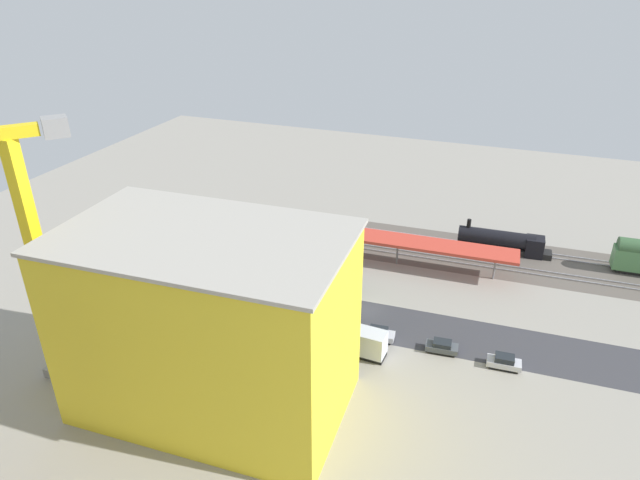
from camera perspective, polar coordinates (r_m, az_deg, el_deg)
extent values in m
plane|color=gray|center=(80.45, 4.75, -7.06)|extent=(171.62, 171.62, 0.00)
cube|color=#5B544C|center=(98.85, 8.23, -0.39)|extent=(107.69, 18.20, 0.01)
cube|color=#38383D|center=(78.47, 4.25, -8.01)|extent=(107.50, 12.60, 0.01)
cube|color=#9E9EA8|center=(102.31, 8.73, 0.66)|extent=(107.21, 3.72, 0.12)
cube|color=#9E9EA8|center=(101.04, 8.56, 0.32)|extent=(107.21, 3.72, 0.12)
cube|color=#9E9EA8|center=(96.51, 7.89, -0.96)|extent=(107.21, 3.72, 0.12)
cube|color=#9E9EA8|center=(95.26, 7.70, -1.33)|extent=(107.21, 3.72, 0.12)
cube|color=#C63D2D|center=(93.81, -1.17, 1.28)|extent=(67.73, 7.05, 0.48)
cylinder|color=slate|center=(90.49, 17.36, -2.68)|extent=(0.30, 0.30, 4.07)
cylinder|color=slate|center=(91.42, 7.88, -1.30)|extent=(0.30, 0.30, 4.07)
cylinder|color=slate|center=(94.81, -1.16, 0.04)|extent=(0.30, 0.30, 4.07)
cylinder|color=slate|center=(100.42, -9.38, 1.27)|extent=(0.30, 0.30, 4.07)
cylinder|color=slate|center=(107.90, -16.60, 2.32)|extent=(0.30, 0.30, 4.07)
cube|color=black|center=(100.14, 18.18, -0.85)|extent=(15.44, 2.94, 1.00)
cylinder|color=black|center=(99.30, 17.51, 0.21)|extent=(12.58, 3.11, 2.69)
cube|color=black|center=(99.91, 21.01, -0.65)|extent=(2.96, 2.99, 3.30)
cylinder|color=black|center=(98.47, 14.94, 1.67)|extent=(0.70, 0.70, 1.40)
cube|color=black|center=(73.47, 18.17, -12.12)|extent=(3.49, 1.89, 0.30)
cube|color=silver|center=(73.16, 18.22, -11.81)|extent=(4.14, 2.00, 0.72)
cube|color=#1E2328|center=(72.74, 18.30, -11.37)|extent=(2.34, 1.69, 0.69)
cube|color=black|center=(73.97, 12.27, -10.95)|extent=(3.50, 2.00, 0.30)
cube|color=#474C51|center=(73.67, 12.30, -10.64)|extent=(4.14, 2.12, 0.71)
cube|color=#1E2328|center=(73.29, 12.35, -10.24)|extent=(2.37, 1.77, 0.57)
cube|color=black|center=(74.80, 5.93, -9.92)|extent=(3.66, 2.01, 0.30)
cube|color=silver|center=(74.48, 5.95, -9.58)|extent=(4.34, 2.13, 0.78)
cube|color=#1E2328|center=(74.07, 5.97, -9.15)|extent=(2.47, 1.78, 0.63)
cube|color=black|center=(76.50, 0.69, -8.81)|extent=(4.03, 1.82, 0.30)
cube|color=navy|center=(76.17, 0.69, -8.47)|extent=(4.80, 1.90, 0.83)
cube|color=#1E2328|center=(75.78, 0.69, -8.04)|extent=(2.69, 1.66, 0.56)
cube|color=black|center=(79.33, -4.98, -7.48)|extent=(3.54, 2.04, 0.30)
cube|color=navy|center=(79.02, -5.00, -7.15)|extent=(4.19, 2.16, 0.79)
cube|color=#1E2328|center=(78.66, -5.01, -6.76)|extent=(2.39, 1.81, 0.52)
cube|color=black|center=(82.31, -9.50, -6.39)|extent=(3.95, 1.79, 0.30)
cube|color=silver|center=(82.00, -9.53, -6.05)|extent=(4.70, 1.88, 0.87)
cube|color=#1E2328|center=(81.60, -9.57, -5.61)|extent=(2.65, 1.62, 0.62)
cube|color=black|center=(85.78, -14.32, -5.43)|extent=(3.92, 1.98, 0.30)
cube|color=silver|center=(85.51, -14.36, -5.14)|extent=(4.65, 2.11, 0.72)
cube|color=#1E2328|center=(85.19, -14.40, -4.78)|extent=(2.64, 1.75, 0.55)
cube|color=black|center=(90.39, -18.26, -4.24)|extent=(3.76, 1.77, 0.30)
cube|color=#474C51|center=(90.14, -18.31, -3.96)|extent=(4.47, 1.85, 0.73)
cube|color=#1E2328|center=(89.82, -18.37, -3.60)|extent=(2.51, 1.62, 0.58)
cube|color=yellow|center=(60.45, -11.13, -8.54)|extent=(28.91, 17.86, 20.44)
cube|color=#ADA89E|center=(55.19, -12.07, 0.34)|extent=(29.53, 18.48, 0.40)
cube|color=gray|center=(75.55, -24.43, -11.74)|extent=(3.60, 3.60, 1.20)
cube|color=yellow|center=(68.41, -26.60, -2.51)|extent=(1.40, 1.40, 28.92)
cube|color=gray|center=(63.23, -25.34, 10.39)|extent=(3.09, 3.12, 2.00)
cube|color=black|center=(72.68, 2.65, -10.93)|extent=(10.36, 2.98, 0.50)
cube|color=silver|center=(71.27, 3.58, -10.01)|extent=(8.03, 3.09, 3.10)
cube|color=#334C8C|center=(73.06, -0.23, -9.32)|extent=(2.52, 2.73, 2.26)
cylinder|color=brown|center=(90.63, -9.96, -1.81)|extent=(0.58, 0.58, 3.85)
sphere|color=#38843D|center=(88.88, -10.16, 0.37)|extent=(5.49, 5.49, 5.49)
cylinder|color=brown|center=(82.26, 2.04, -5.03)|extent=(0.53, 0.53, 2.68)
sphere|color=#28662D|center=(80.55, 2.08, -3.00)|extent=(5.76, 5.76, 5.76)
cylinder|color=brown|center=(83.02, 0.28, -4.50)|extent=(0.40, 0.40, 3.15)
sphere|color=#38843D|center=(81.12, 0.28, -2.20)|extent=(6.35, 6.35, 6.35)
cylinder|color=#333333|center=(85.37, -4.94, -2.70)|extent=(0.16, 0.16, 5.62)
cube|color=black|center=(83.82, -5.03, -0.76)|extent=(0.36, 0.36, 0.90)
sphere|color=yellow|center=(83.90, -5.16, -0.73)|extent=(0.20, 0.20, 0.20)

